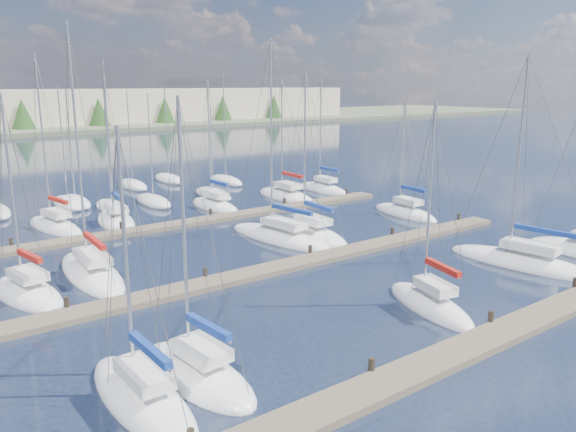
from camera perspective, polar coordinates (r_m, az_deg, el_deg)
ground at (r=74.93m, az=-21.36°, el=3.57°), size 400.00×400.00×0.00m
dock_near at (r=25.87m, az=16.38°, el=-13.35°), size 44.00×1.93×1.10m
dock_mid at (r=35.31m, az=-1.94°, el=-5.47°), size 44.00×1.93×1.10m
dock_far at (r=47.08m, az=-11.62°, el=-0.93°), size 44.00×1.93×1.10m
sailboat_n at (r=49.40m, az=-22.58°, el=-0.97°), size 3.79×8.36×14.53m
sailboat_o at (r=49.77m, az=-17.08°, el=-0.43°), size 3.78×7.82×14.10m
sailboat_p at (r=53.71m, az=-7.45°, el=1.03°), size 2.73×7.39×12.57m
sailboat_l at (r=43.63m, az=2.22°, el=-1.76°), size 3.33×8.89×13.20m
sailboat_d at (r=30.75m, az=14.22°, el=-8.74°), size 3.73×7.07×11.41m
sailboat_q at (r=58.08m, az=-0.20°, el=2.06°), size 3.30×8.84×12.63m
sailboat_k at (r=42.51m, az=-0.85°, el=-2.15°), size 4.23×10.61×15.36m
sailboat_h at (r=34.62m, az=-24.95°, el=-7.11°), size 3.82×7.23×11.80m
sailboat_c at (r=23.64m, az=-9.16°, el=-15.56°), size 3.28×7.18×11.86m
sailboat_f at (r=39.67m, az=22.65°, el=-4.36°), size 4.28×10.24×13.99m
sailboat_m at (r=51.49m, az=11.79°, el=0.32°), size 2.95×7.70×10.76m
sailboat_r at (r=61.83m, az=3.62°, el=2.75°), size 2.43×7.83×12.88m
sailboat_i at (r=36.70m, az=-19.32°, el=-5.46°), size 3.18×9.93×15.77m
sailboat_b at (r=22.51m, az=-14.60°, el=-17.46°), size 2.57×7.79×10.89m
distant_boats at (r=58.33m, az=-21.24°, el=1.31°), size 36.93×20.75×13.30m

